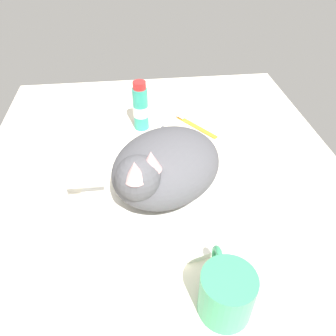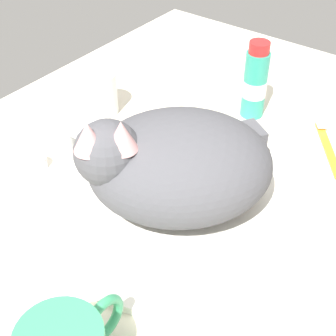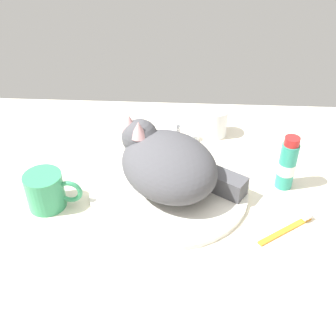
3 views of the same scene
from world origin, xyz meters
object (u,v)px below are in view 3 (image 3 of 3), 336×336
faucet (173,133)px  coffee_mug (46,191)px  toothbrush (289,227)px  rinse_cup (216,123)px  toothpaste_bottle (287,164)px  cat (168,163)px

faucet → coffee_mug: bearing=-134.6°
faucet → toothbrush: faucet is taller
rinse_cup → toothpaste_bottle: 25.51cm
faucet → toothpaste_bottle: toothpaste_bottle is taller
faucet → coffee_mug: coffee_mug is taller
faucet → toothbrush: (24.66, -30.23, -2.26)cm
faucet → toothpaste_bottle: 30.66cm
coffee_mug → rinse_cup: bearing=39.6°
cat → toothbrush: size_ratio=2.66×
cat → toothbrush: cat is taller
toothpaste_bottle → coffee_mug: bearing=-169.6°
faucet → coffee_mug: 36.19cm
cat → toothpaste_bottle: 26.25cm
cat → toothpaste_bottle: (26.04, 2.97, -1.50)cm
faucet → toothpaste_bottle: bearing=-32.4°
coffee_mug → toothbrush: coffee_mug is taller
toothpaste_bottle → faucet: bearing=147.6°
faucet → toothbrush: 39.08cm
coffee_mug → toothpaste_bottle: 52.04cm
cat → faucet: bearing=89.1°
faucet → coffee_mug: (-25.40, -25.75, 1.23)cm
cat → toothpaste_bottle: bearing=6.5°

